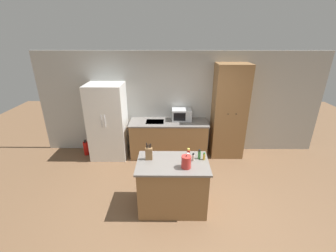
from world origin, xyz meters
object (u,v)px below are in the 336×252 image
at_px(pantry_cabinet, 229,112).
at_px(microwave, 182,115).
at_px(spice_bottle_green_herb, 199,154).
at_px(kettle, 186,162).
at_px(spice_bottle_short_red, 188,153).
at_px(knife_block, 149,153).
at_px(fire_extinguisher, 86,148).
at_px(refrigerator, 108,122).
at_px(spice_bottle_tall_dark, 204,156).
at_px(spice_bottle_amber_oil, 193,157).
at_px(spice_bottle_pale_salt, 188,157).

bearing_deg(pantry_cabinet, microwave, 175.96).
bearing_deg(spice_bottle_green_herb, kettle, -130.71).
distance_m(pantry_cabinet, spice_bottle_short_red, 2.13).
height_order(microwave, knife_block, knife_block).
bearing_deg(fire_extinguisher, spice_bottle_short_red, -34.49).
relative_size(refrigerator, pantry_cabinet, 0.80).
bearing_deg(knife_block, spice_bottle_short_red, 7.22).
height_order(knife_block, spice_bottle_tall_dark, knife_block).
xyz_separation_m(spice_bottle_tall_dark, spice_bottle_short_red, (-0.26, 0.09, 0.02)).
xyz_separation_m(spice_bottle_short_red, kettle, (-0.06, -0.34, 0.03)).
height_order(pantry_cabinet, spice_bottle_short_red, pantry_cabinet).
height_order(spice_bottle_green_herb, kettle, kettle).
distance_m(spice_bottle_green_herb, kettle, 0.38).
relative_size(refrigerator, fire_extinguisher, 4.51).
xyz_separation_m(spice_bottle_amber_oil, fire_extinguisher, (-2.60, 1.86, -0.82)).
relative_size(spice_bottle_short_red, spice_bottle_amber_oil, 1.20).
bearing_deg(pantry_cabinet, refrigerator, -178.40).
bearing_deg(spice_bottle_short_red, refrigerator, 137.45).
bearing_deg(kettle, spice_bottle_green_herb, 49.29).
bearing_deg(spice_bottle_tall_dark, refrigerator, 139.79).
bearing_deg(knife_block, spice_bottle_pale_salt, -2.69).
bearing_deg(knife_block, fire_extinguisher, 135.26).
height_order(pantry_cabinet, spice_bottle_green_herb, pantry_cabinet).
bearing_deg(knife_block, microwave, 71.64).
height_order(knife_block, spice_bottle_green_herb, knife_block).
bearing_deg(spice_bottle_short_red, spice_bottle_pale_salt, -96.55).
relative_size(microwave, spice_bottle_amber_oil, 3.47).
bearing_deg(spice_bottle_pale_salt, refrigerator, 135.33).
distance_m(spice_bottle_short_red, kettle, 0.35).
xyz_separation_m(spice_bottle_pale_salt, fire_extinguisher, (-2.51, 1.85, -0.82)).
height_order(microwave, spice_bottle_tall_dark, microwave).
xyz_separation_m(refrigerator, spice_bottle_amber_oil, (1.94, -1.84, 0.07)).
relative_size(pantry_cabinet, kettle, 9.94).
bearing_deg(spice_bottle_pale_salt, kettle, -102.19).
bearing_deg(fire_extinguisher, spice_bottle_tall_dark, -33.17).
bearing_deg(fire_extinguisher, microwave, 3.39).
bearing_deg(spice_bottle_short_red, spice_bottle_tall_dark, -18.37).
relative_size(refrigerator, microwave, 3.84).
bearing_deg(fire_extinguisher, spice_bottle_green_herb, -33.42).
xyz_separation_m(knife_block, fire_extinguisher, (-1.84, 1.82, -0.87)).
bearing_deg(spice_bottle_tall_dark, knife_block, 179.96).
xyz_separation_m(spice_bottle_tall_dark, spice_bottle_pale_salt, (-0.28, -0.03, 0.00)).
xyz_separation_m(microwave, spice_bottle_green_herb, (0.22, -1.94, -0.05)).
bearing_deg(kettle, pantry_cabinet, 60.87).
xyz_separation_m(pantry_cabinet, kettle, (-1.19, -2.14, -0.12)).
xyz_separation_m(spice_bottle_amber_oil, kettle, (-0.13, -0.22, 0.04)).
xyz_separation_m(spice_bottle_short_red, spice_bottle_pale_salt, (-0.01, -0.12, -0.01)).
bearing_deg(microwave, spice_bottle_green_herb, -83.58).
relative_size(knife_block, spice_bottle_tall_dark, 2.36).
xyz_separation_m(refrigerator, kettle, (1.81, -2.06, 0.11)).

